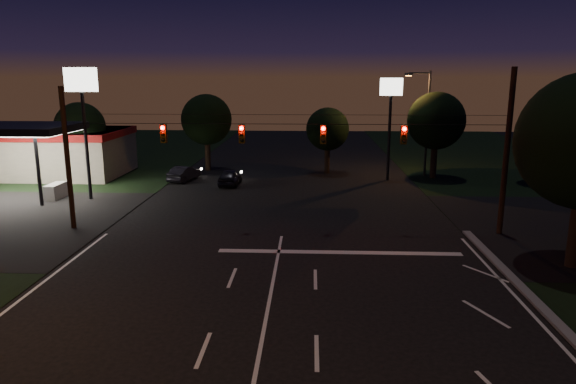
{
  "coord_description": "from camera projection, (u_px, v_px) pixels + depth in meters",
  "views": [
    {
      "loc": [
        1.56,
        -12.66,
        8.47
      ],
      "look_at": [
        0.46,
        11.67,
        3.0
      ],
      "focal_mm": 32.0,
      "sensor_mm": 36.0,
      "label": 1
    }
  ],
  "objects": [
    {
      "name": "stop_bar",
      "position": [
        339.0,
        252.0,
        25.34
      ],
      "size": [
        12.0,
        0.5,
        0.01
      ],
      "primitive_type": "cube",
      "color": "silver",
      "rests_on": "ground"
    },
    {
      "name": "tree_far_d",
      "position": [
        436.0,
        121.0,
        43.02
      ],
      "size": [
        4.8,
        4.8,
        7.3
      ],
      "color": "black",
      "rests_on": "ground"
    },
    {
      "name": "tree_far_a",
      "position": [
        81.0,
        128.0,
        43.48
      ],
      "size": [
        4.2,
        4.2,
        6.42
      ],
      "color": "black",
      "rests_on": "ground"
    },
    {
      "name": "signal_span",
      "position": [
        282.0,
        133.0,
        27.65
      ],
      "size": [
        24.0,
        0.4,
        1.56
      ],
      "color": "black",
      "rests_on": "ground"
    },
    {
      "name": "utility_pole_left",
      "position": [
        74.0,
        228.0,
        29.42
      ],
      "size": [
        0.28,
        0.28,
        8.0
      ],
      "primitive_type": "cylinder",
      "color": "black",
      "rests_on": "ground"
    },
    {
      "name": "tree_far_c",
      "position": [
        328.0,
        130.0,
        45.55
      ],
      "size": [
        3.8,
        3.8,
        5.86
      ],
      "color": "black",
      "rests_on": "ground"
    },
    {
      "name": "car_oncoming_a",
      "position": [
        230.0,
        177.0,
        41.11
      ],
      "size": [
        1.62,
        3.78,
        1.27
      ],
      "primitive_type": "imported",
      "rotation": [
        0.0,
        0.0,
        3.11
      ],
      "color": "black",
      "rests_on": "ground"
    },
    {
      "name": "gas_station",
      "position": [
        40.0,
        149.0,
        44.33
      ],
      "size": [
        14.2,
        16.1,
        5.25
      ],
      "color": "gray",
      "rests_on": "ground"
    },
    {
      "name": "tree_far_b",
      "position": [
        207.0,
        120.0,
        46.87
      ],
      "size": [
        4.6,
        4.6,
        6.98
      ],
      "color": "black",
      "rests_on": "ground"
    },
    {
      "name": "pole_sign_right",
      "position": [
        391.0,
        105.0,
        41.79
      ],
      "size": [
        1.8,
        0.3,
        8.4
      ],
      "color": "black",
      "rests_on": "ground"
    },
    {
      "name": "pole_sign_left_near",
      "position": [
        82.0,
        99.0,
        34.8
      ],
      "size": [
        2.2,
        0.3,
        9.1
      ],
      "color": "black",
      "rests_on": "ground"
    },
    {
      "name": "car_oncoming_b",
      "position": [
        184.0,
        173.0,
        42.73
      ],
      "size": [
        2.17,
        3.93,
        1.23
      ],
      "primitive_type": "imported",
      "rotation": [
        0.0,
        0.0,
        2.89
      ],
      "color": "black",
      "rests_on": "ground"
    },
    {
      "name": "street_light_right_far",
      "position": [
        425.0,
        116.0,
        43.81
      ],
      "size": [
        2.2,
        0.35,
        9.0
      ],
      "color": "black",
      "rests_on": "ground"
    },
    {
      "name": "tree_far_e",
      "position": [
        543.0,
        133.0,
        40.85
      ],
      "size": [
        4.0,
        4.0,
        6.18
      ],
      "color": "black",
      "rests_on": "ground"
    },
    {
      "name": "utility_pole_right",
      "position": [
        499.0,
        234.0,
        28.36
      ],
      "size": [
        0.3,
        0.3,
        9.0
      ],
      "primitive_type": "cylinder",
      "color": "black",
      "rests_on": "ground"
    }
  ]
}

